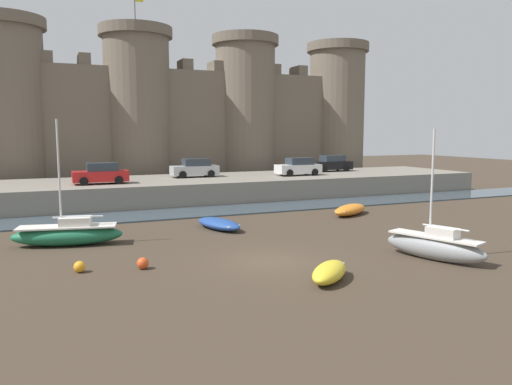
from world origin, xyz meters
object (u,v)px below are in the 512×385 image
rowboat_foreground_right (219,224)px  mooring_buoy_near_shore (80,267)px  mooring_buoy_mid_mud (143,263)px  sailboat_foreground_centre (68,234)px  rowboat_midflat_right (350,210)px  car_quay_centre_west (195,168)px  car_quay_west (299,167)px  rowboat_midflat_centre (329,272)px  car_quay_east (332,164)px  car_quay_centre_east (101,174)px  sailboat_near_channel_left (435,246)px

rowboat_foreground_right → mooring_buoy_near_shore: rowboat_foreground_right is taller
mooring_buoy_mid_mud → sailboat_foreground_centre: bearing=114.1°
rowboat_midflat_right → car_quay_centre_west: (-7.23, 13.48, 2.19)m
rowboat_foreground_right → car_quay_west: 17.57m
rowboat_foreground_right → rowboat_midflat_centre: size_ratio=1.45×
mooring_buoy_mid_mud → rowboat_midflat_centre: bearing=-35.8°
mooring_buoy_mid_mud → car_quay_west: (17.86, 19.55, 2.32)m
rowboat_midflat_centre → mooring_buoy_mid_mud: size_ratio=5.59×
mooring_buoy_near_shore → car_quay_east: (25.70, 21.97, 2.34)m
sailboat_foreground_centre → rowboat_foreground_right: 8.53m
car_quay_centre_east → car_quay_east: same height
rowboat_midflat_centre → mooring_buoy_near_shore: (-8.84, 5.10, -0.13)m
sailboat_near_channel_left → rowboat_midflat_centre: (-6.11, -0.92, -0.27)m
sailboat_foreground_centre → mooring_buoy_near_shore: 5.46m
rowboat_midflat_centre → car_quay_centre_east: bearing=104.2°
car_quay_centre_east → car_quay_east: 23.10m
car_quay_east → rowboat_midflat_right: bearing=-117.1°
rowboat_foreground_right → mooring_buoy_mid_mud: bearing=-129.8°
mooring_buoy_near_shore → car_quay_east: size_ratio=0.12×
rowboat_foreground_right → car_quay_east: bearing=41.7°
sailboat_near_channel_left → car_quay_centre_west: (-3.81, 25.32, 1.93)m
rowboat_midflat_centre → rowboat_midflat_right: (9.53, 12.76, 0.01)m
rowboat_foreground_right → car_quay_east: (17.41, 15.51, 2.24)m
mooring_buoy_near_shore → car_quay_centre_east: size_ratio=0.12×
mooring_buoy_mid_mud → car_quay_east: bearing=44.1°
sailboat_foreground_centre → car_quay_east: bearing=32.6°
sailboat_near_channel_left → rowboat_midflat_right: 12.32m
mooring_buoy_mid_mud → car_quay_west: bearing=47.6°
rowboat_midflat_centre → mooring_buoy_near_shore: 10.21m
mooring_buoy_mid_mud → car_quay_centre_west: size_ratio=0.12×
mooring_buoy_near_shore → car_quay_centre_east: car_quay_centre_east is taller
sailboat_foreground_centre → car_quay_centre_east: (3.06, 12.91, 1.97)m
sailboat_foreground_centre → car_quay_east: sailboat_foreground_centre is taller
car_quay_centre_east → sailboat_foreground_centre: bearing=-103.3°
rowboat_midflat_right → car_quay_west: car_quay_west is taller
mooring_buoy_near_shore → mooring_buoy_mid_mud: mooring_buoy_mid_mud is taller
rowboat_midflat_right → mooring_buoy_mid_mud: (-15.88, -8.17, -0.14)m
sailboat_foreground_centre → car_quay_centre_west: size_ratio=1.55×
rowboat_foreground_right → mooring_buoy_mid_mud: rowboat_foreground_right is taller
rowboat_midflat_centre → car_quay_centre_west: car_quay_centre_west is taller
rowboat_midflat_centre → car_quay_centre_east: (-5.96, 23.47, 2.20)m
car_quay_west → car_quay_east: same height
sailboat_near_channel_left → mooring_buoy_mid_mud: sailboat_near_channel_left is taller
rowboat_midflat_right → car_quay_centre_east: (-15.49, 10.71, 2.19)m
sailboat_foreground_centre → car_quay_east: size_ratio=1.55×
car_quay_east → mooring_buoy_mid_mud: bearing=-135.9°
rowboat_midflat_centre → rowboat_foreground_right: bearing=92.7°
car_quay_centre_west → mooring_buoy_mid_mud: bearing=-111.8°
rowboat_foreground_right → rowboat_midflat_right: rowboat_midflat_right is taller
mooring_buoy_near_shore → car_quay_centre_west: car_quay_centre_west is taller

